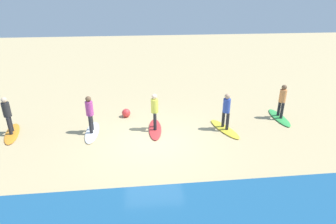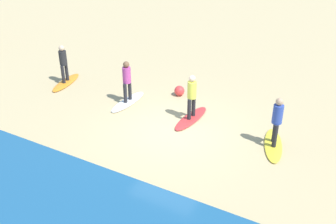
# 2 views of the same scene
# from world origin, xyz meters

# --- Properties ---
(ground_plane) EXTENTS (60.00, 60.00, 0.00)m
(ground_plane) POSITION_xyz_m (0.00, 0.00, 0.00)
(ground_plane) COLOR tan
(surfboard_green) EXTENTS (0.61, 2.11, 0.09)m
(surfboard_green) POSITION_xyz_m (-6.34, -1.60, 0.04)
(surfboard_green) COLOR green
(surfboard_green) RESTS_ON ground
(surfer_green) EXTENTS (0.32, 0.46, 1.64)m
(surfer_green) POSITION_xyz_m (-6.34, -1.60, 1.04)
(surfer_green) COLOR #232328
(surfer_green) RESTS_ON surfboard_green
(surfboard_yellow) EXTENTS (1.17, 2.17, 0.09)m
(surfboard_yellow) POSITION_xyz_m (-3.31, -0.69, 0.04)
(surfboard_yellow) COLOR yellow
(surfboard_yellow) RESTS_ON ground
(surfer_yellow) EXTENTS (0.32, 0.44, 1.64)m
(surfer_yellow) POSITION_xyz_m (-3.31, -0.69, 1.04)
(surfer_yellow) COLOR #232328
(surfer_yellow) RESTS_ON surfboard_yellow
(surfboard_red) EXTENTS (0.66, 2.12, 0.09)m
(surfboard_red) POSITION_xyz_m (-0.18, -1.01, 0.04)
(surfboard_red) COLOR red
(surfboard_red) RESTS_ON ground
(surfer_red) EXTENTS (0.32, 0.46, 1.64)m
(surfer_red) POSITION_xyz_m (-0.18, -1.01, 1.04)
(surfer_red) COLOR #232328
(surfer_red) RESTS_ON surfboard_red
(surfboard_white) EXTENTS (0.58, 2.10, 0.09)m
(surfboard_white) POSITION_xyz_m (2.61, -1.01, 0.04)
(surfboard_white) COLOR white
(surfboard_white) RESTS_ON ground
(surfer_white) EXTENTS (0.32, 0.46, 1.64)m
(surfer_white) POSITION_xyz_m (2.61, -1.01, 1.04)
(surfer_white) COLOR #232328
(surfer_white) RESTS_ON surfboard_white
(surfboard_orange) EXTENTS (1.04, 2.17, 0.09)m
(surfboard_orange) POSITION_xyz_m (6.08, -1.27, 0.04)
(surfboard_orange) COLOR orange
(surfboard_orange) RESTS_ON ground
(surfer_orange) EXTENTS (0.32, 0.45, 1.64)m
(surfer_orange) POSITION_xyz_m (6.08, -1.27, 1.04)
(surfer_orange) COLOR #232328
(surfer_orange) RESTS_ON surfboard_orange
(beach_ball) EXTENTS (0.42, 0.42, 0.42)m
(beach_ball) POSITION_xyz_m (1.15, -2.60, 0.21)
(beach_ball) COLOR #E53838
(beach_ball) RESTS_ON ground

